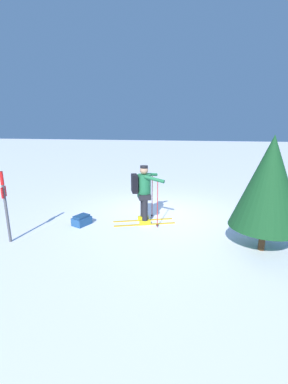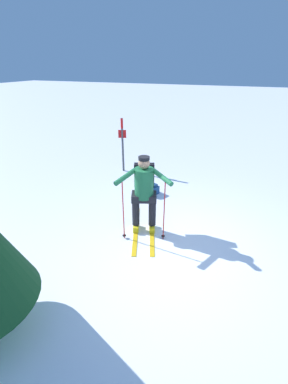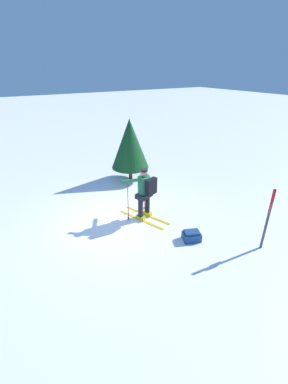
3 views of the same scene
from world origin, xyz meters
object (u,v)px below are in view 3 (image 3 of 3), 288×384
at_px(skier, 145,191).
at_px(pine_tree, 130,144).
at_px(dropped_backpack, 192,236).
at_px(trail_marker, 269,214).

distance_m(skier, pine_tree, 3.12).
bearing_deg(skier, dropped_backpack, 107.05).
bearing_deg(skier, trail_marker, 122.87).
xyz_separation_m(dropped_backpack, trail_marker, (-1.32, 1.19, 0.88)).
relative_size(trail_marker, pine_tree, 0.68).
relative_size(dropped_backpack, trail_marker, 0.34).
relative_size(dropped_backpack, pine_tree, 0.23).
xyz_separation_m(skier, dropped_backpack, (-0.50, 1.62, -0.81)).
bearing_deg(pine_tree, skier, 69.42).
relative_size(skier, trail_marker, 1.05).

